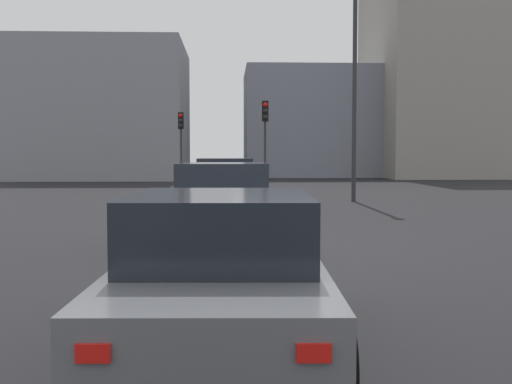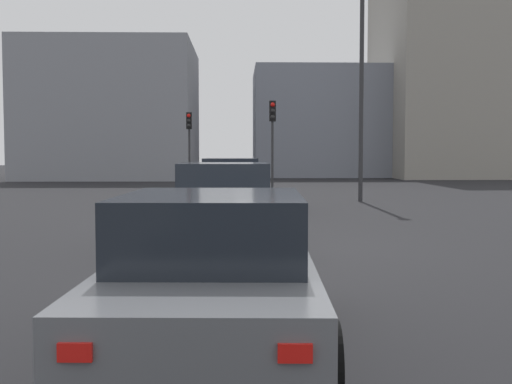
# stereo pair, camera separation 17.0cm
# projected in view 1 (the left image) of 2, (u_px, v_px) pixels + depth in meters

# --- Properties ---
(ground_plane) EXTENTS (160.00, 160.00, 0.20)m
(ground_plane) POSITION_uv_depth(u_px,v_px,m) (297.00, 253.00, 12.46)
(ground_plane) COLOR black
(car_navy_right_lead) EXTENTS (4.77, 2.19, 1.64)m
(car_navy_right_lead) POSITION_uv_depth(u_px,v_px,m) (226.00, 186.00, 19.96)
(car_navy_right_lead) COLOR #141E4C
(car_navy_right_lead) RESTS_ON ground_plane
(car_white_right_second) EXTENTS (4.58, 2.11, 1.62)m
(car_white_right_second) POSITION_uv_depth(u_px,v_px,m) (222.00, 207.00, 12.36)
(car_white_right_second) COLOR silver
(car_white_right_second) RESTS_ON ground_plane
(car_grey_right_third) EXTENTS (4.57, 2.10, 1.46)m
(car_grey_right_third) POSITION_uv_depth(u_px,v_px,m) (222.00, 275.00, 5.89)
(car_grey_right_third) COLOR slate
(car_grey_right_third) RESTS_ON ground_plane
(traffic_light_near_left) EXTENTS (0.32, 0.29, 3.97)m
(traffic_light_near_left) POSITION_uv_depth(u_px,v_px,m) (181.00, 133.00, 34.82)
(traffic_light_near_left) COLOR #2D2D30
(traffic_light_near_left) RESTS_ON ground_plane
(traffic_light_near_right) EXTENTS (0.32, 0.29, 4.08)m
(traffic_light_near_right) POSITION_uv_depth(u_px,v_px,m) (265.00, 127.00, 28.53)
(traffic_light_near_right) COLOR #2D2D30
(traffic_light_near_right) RESTS_ON ground_plane
(street_lamp_kerbside) EXTENTS (0.56, 0.36, 8.14)m
(street_lamp_kerbside) POSITION_uv_depth(u_px,v_px,m) (355.00, 73.00, 23.80)
(street_lamp_kerbside) COLOR #2D2D30
(street_lamp_kerbside) RESTS_ON ground_plane
(building_facade_left) EXTENTS (12.79, 8.61, 14.60)m
(building_facade_left) POSITION_uv_depth(u_px,v_px,m) (431.00, 79.00, 48.83)
(building_facade_left) COLOR gray
(building_facade_left) RESTS_ON ground_plane
(building_facade_center) EXTENTS (9.42, 11.95, 8.09)m
(building_facade_center) POSITION_uv_depth(u_px,v_px,m) (322.00, 124.00, 50.36)
(building_facade_center) COLOR gray
(building_facade_center) RESTS_ON ground_plane
(building_facade_right) EXTENTS (11.29, 11.34, 9.20)m
(building_facade_right) POSITION_uv_depth(u_px,v_px,m) (104.00, 113.00, 45.56)
(building_facade_right) COLOR gray
(building_facade_right) RESTS_ON ground_plane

